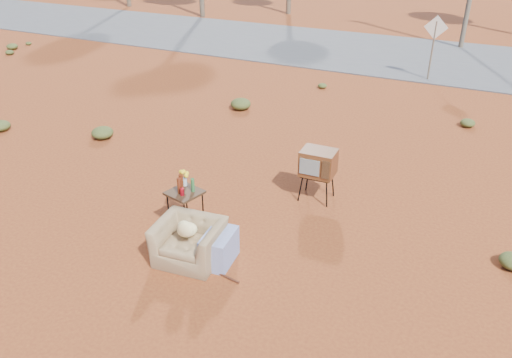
% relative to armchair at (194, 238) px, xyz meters
% --- Properties ---
extents(ground, '(140.00, 140.00, 0.00)m').
position_rel_armchair_xyz_m(ground, '(0.29, 0.30, -0.44)').
color(ground, brown).
rests_on(ground, ground).
extents(highway, '(140.00, 7.00, 0.04)m').
position_rel_armchair_xyz_m(highway, '(0.29, 15.30, -0.42)').
color(highway, '#565659').
rests_on(highway, ground).
extents(armchair, '(1.31, 0.93, 0.93)m').
position_rel_armchair_xyz_m(armchair, '(0.00, 0.00, 0.00)').
color(armchair, '#8A6E4B').
rests_on(armchair, ground).
extents(tv_unit, '(0.69, 0.56, 1.08)m').
position_rel_armchair_xyz_m(tv_unit, '(1.12, 2.81, 0.36)').
color(tv_unit, black).
rests_on(tv_unit, ground).
extents(side_table, '(0.67, 0.67, 1.10)m').
position_rel_armchair_xyz_m(side_table, '(-0.66, 0.75, 0.38)').
color(side_table, '#3D2416').
rests_on(side_table, ground).
extents(rusty_bar, '(1.50, 0.27, 0.04)m').
position_rel_armchair_xyz_m(rusty_bar, '(0.20, -0.13, -0.42)').
color(rusty_bar, '#502315').
rests_on(rusty_bar, ground).
extents(road_sign, '(0.78, 0.06, 2.19)m').
position_rel_armchair_xyz_m(road_sign, '(1.79, 12.30, 1.07)').
color(road_sign, brown).
rests_on(road_sign, ground).
extents(scrub_patch, '(17.49, 8.07, 0.33)m').
position_rel_armchair_xyz_m(scrub_patch, '(-0.54, 4.71, -0.30)').
color(scrub_patch, '#4E5424').
rests_on(scrub_patch, ground).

